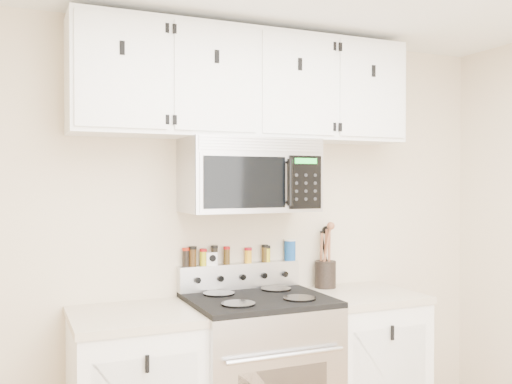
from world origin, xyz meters
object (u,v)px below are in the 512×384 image
range (258,379)px  microwave (250,175)px  salt_canister (290,250)px  utensil_crock (325,272)px

range → microwave: bearing=89.8°
range → salt_canister: 0.81m
utensil_crock → salt_canister: (-0.23, 0.05, 0.15)m
range → salt_canister: (0.34, 0.28, 0.68)m
microwave → salt_canister: bearing=24.6°
range → salt_canister: salt_canister is taller
utensil_crock → salt_canister: bearing=167.5°
range → utensil_crock: 0.81m
microwave → salt_canister: (0.34, 0.16, -0.46)m
microwave → utensil_crock: 0.84m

